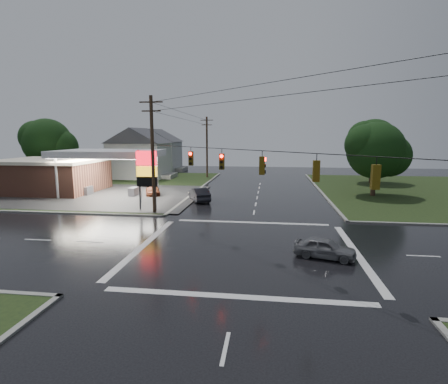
# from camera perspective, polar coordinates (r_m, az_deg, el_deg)

# --- Properties ---
(ground) EXTENTS (120.00, 120.00, 0.00)m
(ground) POSITION_cam_1_polar(r_m,az_deg,el_deg) (23.45, 3.68, -9.21)
(ground) COLOR black
(ground) RESTS_ON ground
(grass_nw) EXTENTS (36.00, 36.00, 0.08)m
(grass_nw) POSITION_cam_1_polar(r_m,az_deg,el_deg) (55.93, -21.94, 1.06)
(grass_nw) COLOR black
(grass_nw) RESTS_ON ground
(gas_station) EXTENTS (26.20, 18.00, 5.60)m
(gas_station) POSITION_cam_1_polar(r_m,az_deg,el_deg) (50.12, -25.30, 2.84)
(gas_station) COLOR #2D2D2D
(gas_station) RESTS_ON ground
(pylon_sign) EXTENTS (2.00, 0.35, 6.00)m
(pylon_sign) POSITION_cam_1_polar(r_m,az_deg,el_deg) (34.96, -12.50, 3.48)
(pylon_sign) COLOR #59595E
(pylon_sign) RESTS_ON ground
(utility_pole_nw) EXTENTS (2.20, 0.32, 11.00)m
(utility_pole_nw) POSITION_cam_1_polar(r_m,az_deg,el_deg) (33.56, -11.57, 6.21)
(utility_pole_nw) COLOR #382619
(utility_pole_nw) RESTS_ON ground
(utility_pole_n) EXTENTS (2.20, 0.32, 10.50)m
(utility_pole_n) POSITION_cam_1_polar(r_m,az_deg,el_deg) (61.20, -2.81, 7.49)
(utility_pole_n) COLOR #382619
(utility_pole_n) RESTS_ON ground
(traffic_signals) EXTENTS (26.87, 26.87, 1.47)m
(traffic_signals) POSITION_cam_1_polar(r_m,az_deg,el_deg) (22.23, 3.90, 6.82)
(traffic_signals) COLOR black
(traffic_signals) RESTS_ON ground
(house_near) EXTENTS (11.05, 8.48, 8.60)m
(house_near) POSITION_cam_1_polar(r_m,az_deg,el_deg) (62.41, -13.60, 6.30)
(house_near) COLOR silver
(house_near) RESTS_ON ground
(house_far) EXTENTS (11.05, 8.48, 8.60)m
(house_far) POSITION_cam_1_polar(r_m,az_deg,el_deg) (74.03, -10.98, 6.83)
(house_far) COLOR silver
(house_far) RESTS_ON ground
(tree_nw_behind) EXTENTS (8.93, 7.60, 10.00)m
(tree_nw_behind) POSITION_cam_1_polar(r_m,az_deg,el_deg) (62.99, -26.77, 7.21)
(tree_nw_behind) COLOR black
(tree_nw_behind) RESTS_ON ground
(tree_ne_near) EXTENTS (7.99, 6.80, 8.98)m
(tree_ne_near) POSITION_cam_1_polar(r_m,az_deg,el_deg) (46.01, 23.69, 6.22)
(tree_ne_near) COLOR black
(tree_ne_near) RESTS_ON ground
(tree_ne_far) EXTENTS (8.46, 7.20, 9.80)m
(tree_ne_far) POSITION_cam_1_polar(r_m,az_deg,el_deg) (58.35, 23.34, 7.35)
(tree_ne_far) COLOR black
(tree_ne_far) RESTS_ON ground
(car_north) EXTENTS (3.41, 4.89, 1.53)m
(car_north) POSITION_cam_1_polar(r_m,az_deg,el_deg) (39.68, -4.07, -0.38)
(car_north) COLOR black
(car_north) RESTS_ON ground
(car_crossing) EXTENTS (3.95, 2.48, 1.25)m
(car_crossing) POSITION_cam_1_polar(r_m,az_deg,el_deg) (22.42, 16.15, -8.76)
(car_crossing) COLOR slate
(car_crossing) RESTS_ON ground
(car_pump) EXTENTS (3.05, 4.46, 1.20)m
(car_pump) POSITION_cam_1_polar(r_m,az_deg,el_deg) (44.33, -11.58, 0.27)
(car_pump) COLOR #5C2915
(car_pump) RESTS_ON ground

